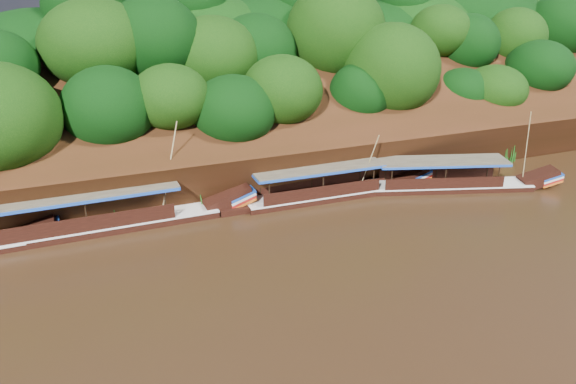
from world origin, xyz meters
The scene contains 6 objects.
ground centered at (0.00, 0.00, 0.00)m, with size 160.00×160.00×0.00m, color black.
riverbank centered at (-0.01, 22.73, 1.89)m, with size 120.00×30.06×19.40m.
boat_0 centered at (11.67, 6.11, 0.53)m, with size 14.33×6.18×6.58m.
boat_1 centered at (2.43, 8.28, 0.56)m, with size 14.43×2.84×5.18m.
boat_2 centered at (-12.91, 8.89, 0.62)m, with size 17.42×2.94×7.08m.
reeds centered at (-2.95, 9.64, 0.91)m, with size 48.11×1.97×2.05m.
Camera 1 is at (-14.91, -25.44, 15.63)m, focal length 35.00 mm.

